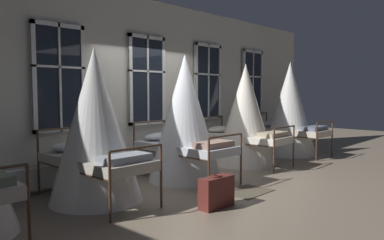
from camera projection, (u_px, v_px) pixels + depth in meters
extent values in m
plane|color=gray|center=(193.00, 180.00, 7.03)|extent=(23.19, 23.19, 0.00)
cube|color=beige|center=(144.00, 86.00, 7.81)|extent=(12.59, 0.10, 3.50)
cube|color=black|center=(60.00, 78.00, 6.31)|extent=(0.94, 0.02, 1.79)
cube|color=silver|center=(61.00, 130.00, 6.38)|extent=(0.94, 0.06, 0.07)
cube|color=silver|center=(58.00, 25.00, 6.25)|extent=(0.94, 0.06, 0.07)
cube|color=silver|center=(34.00, 77.00, 5.99)|extent=(0.07, 0.06, 1.79)
cube|color=silver|center=(83.00, 78.00, 6.64)|extent=(0.07, 0.06, 1.79)
cube|color=silver|center=(60.00, 78.00, 6.31)|extent=(0.04, 0.06, 1.79)
cube|color=silver|center=(59.00, 67.00, 6.30)|extent=(0.94, 0.06, 0.04)
cube|color=black|center=(147.00, 80.00, 7.73)|extent=(0.94, 0.02, 1.79)
cube|color=silver|center=(148.00, 123.00, 7.79)|extent=(0.94, 0.06, 0.07)
cube|color=silver|center=(147.00, 37.00, 7.66)|extent=(0.94, 0.06, 0.07)
cube|color=silver|center=(130.00, 80.00, 7.41)|extent=(0.07, 0.06, 1.79)
cube|color=silver|center=(163.00, 81.00, 8.05)|extent=(0.07, 0.06, 1.79)
cube|color=silver|center=(147.00, 80.00, 7.73)|extent=(0.04, 0.06, 1.79)
cube|color=silver|center=(147.00, 71.00, 7.71)|extent=(0.94, 0.06, 0.04)
cube|color=black|center=(208.00, 82.00, 9.14)|extent=(0.94, 0.02, 1.79)
cube|color=silver|center=(208.00, 118.00, 9.20)|extent=(0.94, 0.06, 0.07)
cube|color=silver|center=(208.00, 45.00, 9.07)|extent=(0.94, 0.06, 0.07)
cube|color=silver|center=(196.00, 82.00, 8.82)|extent=(0.07, 0.06, 1.79)
cube|color=silver|center=(219.00, 82.00, 9.46)|extent=(0.07, 0.06, 1.79)
cube|color=silver|center=(208.00, 82.00, 9.14)|extent=(0.04, 0.06, 1.79)
cube|color=silver|center=(208.00, 74.00, 9.12)|extent=(0.94, 0.06, 0.04)
cube|color=black|center=(253.00, 83.00, 10.55)|extent=(0.94, 0.02, 1.79)
cube|color=silver|center=(252.00, 114.00, 10.62)|extent=(0.94, 0.06, 0.07)
cube|color=silver|center=(253.00, 52.00, 10.48)|extent=(0.94, 0.06, 0.07)
cube|color=silver|center=(244.00, 83.00, 10.23)|extent=(0.07, 0.06, 1.79)
cube|color=silver|center=(261.00, 83.00, 10.87)|extent=(0.07, 0.06, 1.79)
cube|color=silver|center=(253.00, 83.00, 10.55)|extent=(0.04, 0.06, 1.79)
cube|color=silver|center=(253.00, 77.00, 10.54)|extent=(0.94, 0.06, 0.04)
cube|color=silver|center=(149.00, 159.00, 7.83)|extent=(8.26, 0.10, 0.36)
cylinder|color=#4C3323|center=(29.00, 207.00, 3.93)|extent=(0.04, 0.04, 0.90)
cylinder|color=#4C3323|center=(38.00, 163.00, 6.04)|extent=(0.04, 0.04, 1.03)
cylinder|color=#4C3323|center=(86.00, 156.00, 6.67)|extent=(0.04, 0.04, 1.03)
cylinder|color=#4C3323|center=(110.00, 187.00, 4.74)|extent=(0.04, 0.04, 0.90)
cylinder|color=#4C3323|center=(161.00, 176.00, 5.37)|extent=(0.04, 0.04, 0.90)
cylinder|color=#4C3323|center=(70.00, 170.00, 5.38)|extent=(0.05, 1.93, 0.03)
cylinder|color=#4C3323|center=(120.00, 162.00, 6.01)|extent=(0.05, 1.93, 0.03)
cylinder|color=#4C3323|center=(63.00, 128.00, 6.31)|extent=(0.86, 0.04, 0.03)
cylinder|color=#4C3323|center=(137.00, 148.00, 5.02)|extent=(0.86, 0.04, 0.03)
cube|color=#B7B2A3|center=(96.00, 161.00, 5.69)|extent=(0.90, 1.95, 0.15)
ellipsoid|color=silver|center=(71.00, 147.00, 6.17)|extent=(0.66, 0.41, 0.14)
cube|color=#8C939E|center=(125.00, 158.00, 5.21)|extent=(0.71, 0.37, 0.10)
cone|color=white|center=(95.00, 125.00, 5.65)|extent=(1.38, 1.38, 2.29)
cylinder|color=#4C3323|center=(134.00, 149.00, 7.42)|extent=(0.04, 0.04, 1.03)
cylinder|color=#4C3323|center=(167.00, 145.00, 8.04)|extent=(0.04, 0.04, 1.03)
cylinder|color=#4C3323|center=(209.00, 166.00, 6.10)|extent=(0.04, 0.04, 0.90)
cylinder|color=#4C3323|center=(241.00, 159.00, 6.72)|extent=(0.04, 0.04, 0.90)
cylinder|color=#4C3323|center=(168.00, 154.00, 6.76)|extent=(0.08, 1.93, 0.03)
cylinder|color=#4C3323|center=(201.00, 149.00, 7.38)|extent=(0.08, 1.93, 0.03)
cylinder|color=#4C3323|center=(151.00, 122.00, 7.69)|extent=(0.86, 0.05, 0.03)
cylinder|color=#4C3323|center=(226.00, 136.00, 6.38)|extent=(0.86, 0.05, 0.03)
cube|color=silver|center=(185.00, 147.00, 7.06)|extent=(0.92, 1.96, 0.15)
ellipsoid|color=silver|center=(159.00, 136.00, 7.55)|extent=(0.67, 0.41, 0.14)
cube|color=gray|center=(214.00, 144.00, 6.57)|extent=(0.71, 0.38, 0.10)
cone|color=white|center=(185.00, 118.00, 7.02)|extent=(1.38, 1.38, 2.31)
cylinder|color=#4C3323|center=(200.00, 140.00, 8.85)|extent=(0.04, 0.04, 1.03)
cylinder|color=#4C3323|center=(222.00, 136.00, 9.50)|extent=(0.04, 0.04, 1.03)
cylinder|color=#4C3323|center=(274.00, 151.00, 7.60)|extent=(0.04, 0.04, 0.90)
cylinder|color=#4C3323|center=(294.00, 146.00, 8.25)|extent=(0.04, 0.04, 0.90)
cylinder|color=#4C3323|center=(234.00, 143.00, 8.23)|extent=(0.08, 1.93, 0.03)
cylinder|color=#4C3323|center=(255.00, 139.00, 8.87)|extent=(0.08, 1.93, 0.03)
cylinder|color=#4C3323|center=(211.00, 117.00, 9.14)|extent=(0.86, 0.05, 0.03)
cylinder|color=#4C3323|center=(285.00, 127.00, 7.89)|extent=(0.86, 0.05, 0.03)
cube|color=silver|center=(245.00, 138.00, 8.54)|extent=(0.93, 1.97, 0.15)
ellipsoid|color=silver|center=(219.00, 129.00, 9.00)|extent=(0.67, 0.42, 0.14)
cube|color=tan|center=(273.00, 134.00, 8.08)|extent=(0.71, 0.38, 0.10)
cone|color=silver|center=(245.00, 114.00, 8.50)|extent=(1.38, 1.38, 2.25)
cylinder|color=#4C3323|center=(249.00, 133.00, 10.26)|extent=(0.04, 0.04, 1.03)
cylinder|color=#4C3323|center=(266.00, 131.00, 10.88)|extent=(0.04, 0.04, 1.03)
cylinder|color=#4C3323|center=(317.00, 142.00, 8.94)|extent=(0.04, 0.04, 0.90)
cylinder|color=#4C3323|center=(332.00, 139.00, 9.56)|extent=(0.04, 0.04, 0.90)
cylinder|color=#4C3323|center=(280.00, 135.00, 9.59)|extent=(0.08, 1.93, 0.03)
cylinder|color=#4C3323|center=(297.00, 133.00, 10.22)|extent=(0.08, 1.93, 0.03)
cylinder|color=#4C3323|center=(258.00, 113.00, 10.53)|extent=(0.86, 0.05, 0.03)
cylinder|color=#4C3323|center=(325.00, 122.00, 9.21)|extent=(0.86, 0.05, 0.03)
cube|color=beige|center=(289.00, 131.00, 9.90)|extent=(0.93, 1.96, 0.15)
ellipsoid|color=silver|center=(265.00, 124.00, 10.39)|extent=(0.67, 0.42, 0.14)
cube|color=slate|center=(315.00, 128.00, 9.41)|extent=(0.71, 0.38, 0.10)
cone|color=white|center=(290.00, 108.00, 9.85)|extent=(1.38, 1.38, 2.39)
cube|color=brown|center=(247.00, 192.00, 6.23)|extent=(0.80, 0.56, 0.01)
cube|color=#5B231E|center=(217.00, 192.00, 5.38)|extent=(0.57, 0.22, 0.44)
cube|color=tan|center=(211.00, 191.00, 5.46)|extent=(0.50, 0.03, 0.03)
torus|color=#5B231E|center=(217.00, 176.00, 5.37)|extent=(0.15, 0.15, 0.02)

